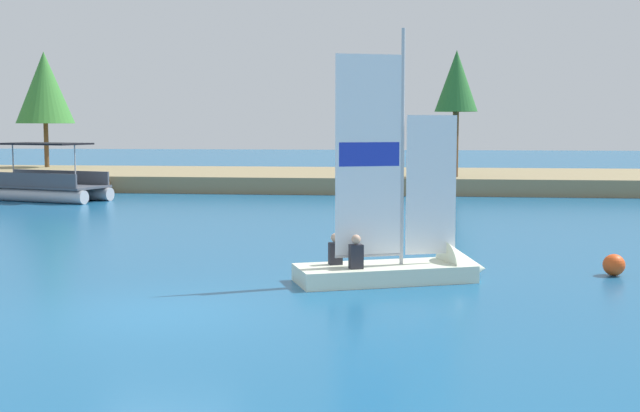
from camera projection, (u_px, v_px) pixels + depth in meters
name	position (u px, v px, depth m)	size (l,w,h in m)	color
ground_plane	(162.00, 314.00, 14.69)	(200.00, 200.00, 0.00)	#195684
shore_bank	(334.00, 179.00, 45.04)	(80.00, 10.83, 0.83)	#897A56
shoreline_tree_left	(45.00, 88.00, 49.70)	(3.49, 3.49, 7.03)	brown
shoreline_tree_midleft	(456.00, 82.00, 40.28)	(2.12, 2.12, 6.26)	brown
wooden_dock	(76.00, 191.00, 38.82)	(1.74, 5.57, 0.54)	brown
sailboat	(416.00, 262.00, 17.84)	(4.49, 2.79, 5.88)	silver
pontoon_boat	(44.00, 186.00, 36.93)	(6.39, 3.96, 2.60)	#B2B2B7
channel_buoy	(614.00, 265.00, 18.37)	(0.49, 0.49, 0.49)	#E54C19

